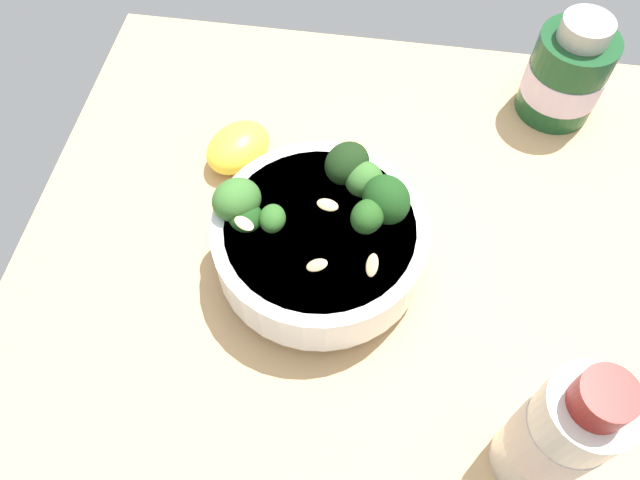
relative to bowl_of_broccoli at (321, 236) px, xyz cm
name	(u,v)px	position (x,y,z in cm)	size (l,w,h in cm)	color
ground_plane	(343,275)	(-0.24, 2.09, -6.66)	(58.85, 58.85, 4.96)	tan
bowl_of_broccoli	(321,236)	(0.00, 0.00, 0.00)	(17.83, 18.83, 10.36)	white
lemon_wedge	(238,147)	(-10.18, -9.58, -2.33)	(6.78, 5.14, 3.70)	yellow
bottle_tall	(566,74)	(-21.85, 21.14, 0.53)	(7.72, 7.72, 11.02)	#194723
bottle_short	(557,434)	(14.60, 17.65, 3.15)	(5.50, 5.50, 16.05)	beige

